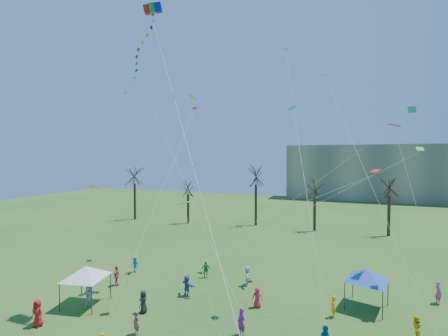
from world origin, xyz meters
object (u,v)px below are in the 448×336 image
at_px(distant_building, 402,173).
at_px(canopy_tent_white, 86,272).
at_px(canopy_tent_blue, 367,275).
at_px(big_box_kite, 143,54).

xyz_separation_m(distant_building, canopy_tent_white, (-34.05, -76.93, -4.89)).
xyz_separation_m(canopy_tent_white, canopy_tent_blue, (20.74, 7.35, -0.06)).
xyz_separation_m(big_box_kite, canopy_tent_blue, (16.15, 6.02, -16.93)).
xyz_separation_m(big_box_kite, canopy_tent_white, (-4.58, -1.33, -16.88)).
relative_size(distant_building, big_box_kite, 2.23).
bearing_deg(big_box_kite, canopy_tent_white, -163.82).
bearing_deg(distant_building, big_box_kite, -111.29).
relative_size(distant_building, canopy_tent_white, 14.85).
distance_m(canopy_tent_white, canopy_tent_blue, 22.00).
xyz_separation_m(distant_building, canopy_tent_blue, (-13.31, -69.58, -4.94)).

